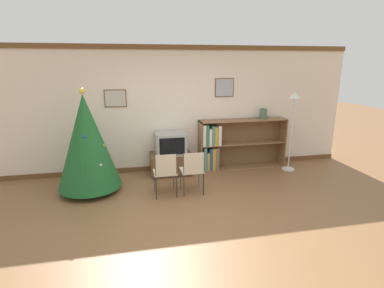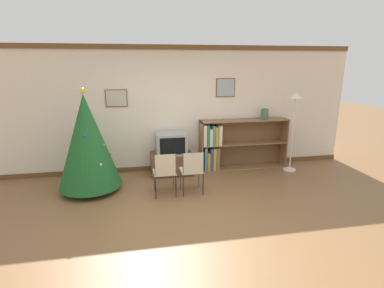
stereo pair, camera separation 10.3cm
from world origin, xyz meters
The scene contains 10 objects.
ground_plane centered at (0.00, 0.00, 0.00)m, with size 24.00×24.00×0.00m, color brown.
wall_back centered at (0.00, 2.36, 1.35)m, with size 8.05×0.11×2.70m.
christmas_tree centered at (-1.72, 1.43, 0.96)m, with size 1.14×1.14×1.92m.
tv_console centered at (-0.12, 2.01, 0.23)m, with size 0.88×0.55×0.46m.
television centered at (-0.12, 2.01, 0.69)m, with size 0.63×0.50×0.45m.
folding_chair_left centered at (-0.36, 0.90, 0.47)m, with size 0.40×0.40×0.82m.
folding_chair_right centered at (0.13, 0.90, 0.47)m, with size 0.40×0.40×0.82m.
bookshelf centered at (1.15, 2.13, 0.55)m, with size 1.99×0.36×1.11m.
vase centered at (2.03, 2.15, 1.23)m, with size 0.16×0.16×0.24m.
standing_lamp centered at (2.52, 1.74, 1.33)m, with size 0.28×0.28×1.73m.
Camera 1 is at (-0.91, -4.08, 2.35)m, focal length 28.00 mm.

